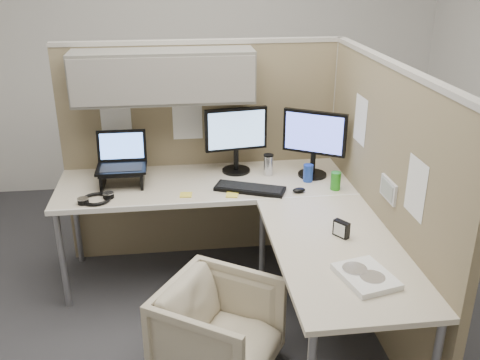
{
  "coord_description": "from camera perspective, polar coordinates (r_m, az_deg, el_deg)",
  "views": [
    {
      "loc": [
        -0.29,
        -2.83,
        2.16
      ],
      "look_at": [
        0.1,
        0.25,
        0.85
      ],
      "focal_mm": 40.0,
      "sensor_mm": 36.0,
      "label": 1
    }
  ],
  "objects": [
    {
      "name": "keyboard",
      "position": [
        3.51,
        1.06,
        -0.94
      ],
      "size": [
        0.48,
        0.32,
        0.02
      ],
      "primitive_type": "cube",
      "rotation": [
        0.0,
        0.0,
        -0.4
      ],
      "color": "black",
      "rests_on": "desk"
    },
    {
      "name": "headphones",
      "position": [
        3.48,
        -15.11,
        -1.96
      ],
      "size": [
        0.24,
        0.24,
        0.03
      ],
      "rotation": [
        0.0,
        0.0,
        0.44
      ],
      "color": "black",
      "rests_on": "desk"
    },
    {
      "name": "partition_right",
      "position": [
        3.3,
        14.66,
        -1.96
      ],
      "size": [
        0.07,
        2.03,
        1.63
      ],
      "color": "#8A7A5A",
      "rests_on": "ground"
    },
    {
      "name": "mouse",
      "position": [
        3.5,
        6.31,
        -1.09
      ],
      "size": [
        0.09,
        0.07,
        0.03
      ],
      "primitive_type": "ellipsoid",
      "rotation": [
        0.0,
        0.0,
        0.15
      ],
      "color": "black",
      "rests_on": "desk"
    },
    {
      "name": "monitor_right",
      "position": [
        3.69,
        7.92,
        4.42
      ],
      "size": [
        0.4,
        0.26,
        0.47
      ],
      "rotation": [
        0.0,
        0.0,
        -0.54
      ],
      "color": "black",
      "rests_on": "desk"
    },
    {
      "name": "travel_mug",
      "position": [
        3.75,
        3.05,
        1.64
      ],
      "size": [
        0.07,
        0.07,
        0.15
      ],
      "color": "silver",
      "rests_on": "desk"
    },
    {
      "name": "partition_back",
      "position": [
        3.81,
        -5.86,
        6.57
      ],
      "size": [
        2.0,
        0.36,
        1.63
      ],
      "color": "#8A7A5A",
      "rests_on": "ground"
    },
    {
      "name": "soda_can_silver",
      "position": [
        3.67,
        7.27,
        0.74
      ],
      "size": [
        0.07,
        0.07,
        0.12
      ],
      "primitive_type": "cylinder",
      "color": "#1E3FA5",
      "rests_on": "desk"
    },
    {
      "name": "desk_clock",
      "position": [
        2.99,
        10.75,
        -5.15
      ],
      "size": [
        0.08,
        0.1,
        0.09
      ],
      "rotation": [
        0.0,
        0.0,
        -0.97
      ],
      "color": "black",
      "rests_on": "desk"
    },
    {
      "name": "ground",
      "position": [
        3.57,
        -1.12,
        -14.34
      ],
      "size": [
        4.5,
        4.5,
        0.0
      ],
      "primitive_type": "plane",
      "color": "#2E2D32",
      "rests_on": "ground"
    },
    {
      "name": "laptop_station",
      "position": [
        3.66,
        -12.49,
        1.52
      ],
      "size": [
        0.33,
        0.28,
        0.34
      ],
      "color": "black",
      "rests_on": "desk"
    },
    {
      "name": "office_chair",
      "position": [
        3.01,
        -2.3,
        -15.33
      ],
      "size": [
        0.77,
        0.78,
        0.59
      ],
      "primitive_type": "imported",
      "rotation": [
        0.0,
        0.0,
        0.99
      ],
      "color": "beige",
      "rests_on": "ground"
    },
    {
      "name": "sticky_note_a",
      "position": [
        3.46,
        -5.79,
        -1.58
      ],
      "size": [
        0.08,
        0.08,
        0.01
      ],
      "primitive_type": "cube",
      "rotation": [
        0.0,
        0.0,
        -0.1
      ],
      "color": "yellow",
      "rests_on": "desk"
    },
    {
      "name": "soda_can_green",
      "position": [
        3.57,
        10.17,
        -0.1
      ],
      "size": [
        0.07,
        0.07,
        0.12
      ],
      "primitive_type": "cylinder",
      "color": "#268C1E",
      "rests_on": "desk"
    },
    {
      "name": "desk",
      "position": [
        3.33,
        0.69,
        -3.39
      ],
      "size": [
        2.0,
        1.98,
        0.73
      ],
      "color": "beige",
      "rests_on": "ground"
    },
    {
      "name": "sticky_note_b",
      "position": [
        3.44,
        -0.84,
        -1.6
      ],
      "size": [
        0.09,
        0.09,
        0.01
      ],
      "primitive_type": "cube",
      "rotation": [
        0.0,
        0.0,
        -0.22
      ],
      "color": "yellow",
      "rests_on": "desk"
    },
    {
      "name": "monitor_left",
      "position": [
        3.73,
        -0.42,
        4.84
      ],
      "size": [
        0.44,
        0.2,
        0.47
      ],
      "rotation": [
        0.0,
        0.0,
        0.14
      ],
      "color": "black",
      "rests_on": "desk"
    },
    {
      "name": "paper_stack",
      "position": [
        2.66,
        13.27,
        -9.97
      ],
      "size": [
        0.29,
        0.33,
        0.03
      ],
      "rotation": [
        0.0,
        0.0,
        0.24
      ],
      "color": "white",
      "rests_on": "desk"
    }
  ]
}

